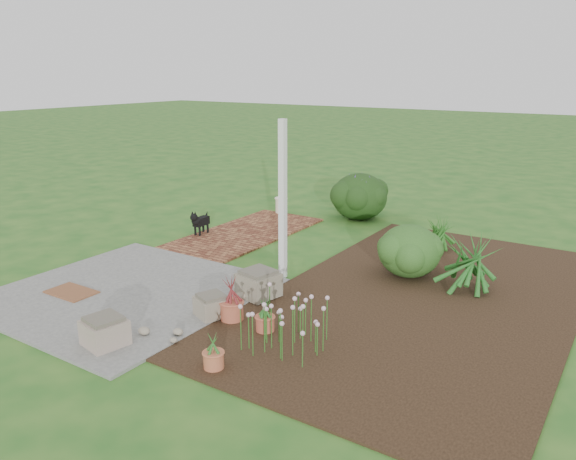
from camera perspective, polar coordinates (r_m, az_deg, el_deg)
The scene contains 19 objects.
ground at distance 9.09m, azimuth -2.45°, elevation -4.64°, with size 80.00×80.00×0.00m, color #205A1C.
concrete_patio at distance 8.68m, azimuth -16.08°, elevation -6.14°, with size 3.50×3.50×0.04m, color #5E5E5B.
brick_path at distance 11.38m, azimuth -4.27°, elevation -0.30°, with size 1.60×3.50×0.04m, color #5C2C1D.
garden_bed at distance 8.42m, azimuth 13.67°, elevation -6.69°, with size 4.00×7.00×0.03m, color black.
veranda_post at distance 8.64m, azimuth -0.54°, elevation 2.95°, with size 0.10×0.10×2.50m, color white.
stone_trough_near at distance 7.11m, azimuth -18.11°, elevation -9.86°, with size 0.45×0.45×0.30m, color gray.
stone_trough_mid at distance 7.59m, azimuth -7.75°, elevation -7.70°, with size 0.38×0.38×0.26m, color #716354.
stone_trough_far at distance 8.14m, azimuth -3.02°, elevation -5.57°, with size 0.50×0.50×0.34m, color #726F54.
coir_doormat at distance 8.88m, azimuth -21.14°, elevation -5.90°, with size 0.72×0.46×0.02m, color brown.
black_dog at distance 11.24m, azimuth -8.96°, elevation 0.92°, with size 0.19×0.54×0.46m.
cream_ceramic_urn at distance 12.87m, azimuth -0.71°, elevation 2.53°, with size 0.26×0.26×0.34m, color beige.
evergreen_shrub at distance 9.11m, azimuth 12.24°, elevation -1.94°, with size 0.99×0.99×0.84m, color #154413.
agapanthus_clump_back at distance 8.67m, azimuth 17.93°, elevation -2.72°, with size 1.12×1.12×1.01m, color #114010, non-canonical shape.
agapanthus_clump_front at distance 10.59m, azimuth 15.07°, elevation -0.08°, with size 0.77×0.77×0.68m, color #1B4210, non-canonical shape.
pink_flower_patch at distance 6.67m, azimuth -0.31°, elevation -9.32°, with size 0.99×0.99×0.63m, color #113D0F, non-canonical shape.
terracotta_pot_bronze at distance 7.47m, azimuth -5.73°, elevation -8.12°, with size 0.31×0.31×0.25m, color #AD543A.
terracotta_pot_small_left at distance 7.15m, azimuth -2.35°, elevation -9.45°, with size 0.23×0.23×0.19m, color #AF533B.
terracotta_pot_small_right at distance 6.38m, azimuth -7.56°, elevation -12.93°, with size 0.23×0.23×0.19m, color #B7603E.
purple_flowering_bush at distance 12.55m, azimuth 7.28°, elevation 3.52°, with size 1.23×1.23×1.04m, color black.
Camera 1 is at (4.99, -6.89, 3.19)m, focal length 35.00 mm.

